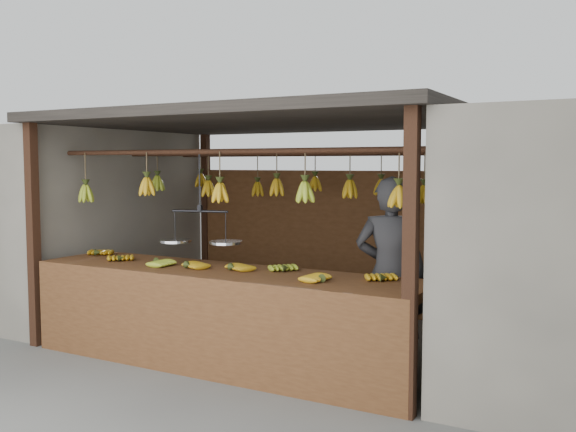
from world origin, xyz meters
The scene contains 8 objects.
ground centered at (0.00, 0.00, 0.00)m, with size 80.00×80.00×0.00m, color #5B5B57.
stall centered at (0.00, 0.33, 1.97)m, with size 4.30×3.30×2.40m.
neighbor_left centered at (-3.60, 0.00, 1.15)m, with size 3.00×3.00×2.30m, color slate.
counter centered at (0.07, -1.24, 0.72)m, with size 3.89×0.88×0.96m.
hanging_bananas centered at (0.01, -0.01, 1.62)m, with size 3.60×2.23×0.38m.
balance_scale centered at (-0.26, -1.00, 1.17)m, with size 0.81×0.44×0.88m.
vendor centered at (1.50, -0.52, 0.89)m, with size 0.65×0.42×1.77m, color #262628.
bag_bundles centered at (1.94, 1.35, 1.00)m, with size 0.08×0.26×1.27m.
Camera 1 is at (3.43, -5.99, 1.88)m, focal length 40.00 mm.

